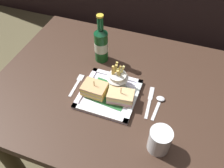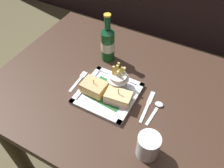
# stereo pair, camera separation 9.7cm
# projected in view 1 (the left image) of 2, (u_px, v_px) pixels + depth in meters

# --- Properties ---
(ground_plane) EXTENTS (6.00, 6.00, 0.00)m
(ground_plane) POSITION_uv_depth(u_px,v_px,m) (114.00, 159.00, 1.55)
(ground_plane) COLOR brown
(dining_table) EXTENTS (1.05, 0.82, 0.73)m
(dining_table) POSITION_uv_depth(u_px,v_px,m) (115.00, 105.00, 1.12)
(dining_table) COLOR #3B271D
(dining_table) RESTS_ON ground_plane
(square_plate) EXTENTS (0.23, 0.23, 0.02)m
(square_plate) POSITION_uv_depth(u_px,v_px,m) (109.00, 94.00, 0.98)
(square_plate) COLOR white
(square_plate) RESTS_ON dining_table
(sandwich_half_left) EXTENTS (0.10, 0.08, 0.07)m
(sandwich_half_left) POSITION_uv_depth(u_px,v_px,m) (95.00, 89.00, 0.96)
(sandwich_half_left) COLOR tan
(sandwich_half_left) RESTS_ON square_plate
(sandwich_half_right) EXTENTS (0.11, 0.08, 0.08)m
(sandwich_half_right) POSITION_uv_depth(u_px,v_px,m) (121.00, 97.00, 0.93)
(sandwich_half_right) COLOR #DCB186
(sandwich_half_right) RESTS_ON square_plate
(fries_cup) EXTENTS (0.09, 0.09, 0.11)m
(fries_cup) POSITION_uv_depth(u_px,v_px,m) (118.00, 78.00, 0.97)
(fries_cup) COLOR silver
(fries_cup) RESTS_ON square_plate
(beer_bottle) EXTENTS (0.06, 0.06, 0.24)m
(beer_bottle) POSITION_uv_depth(u_px,v_px,m) (101.00, 44.00, 1.07)
(beer_bottle) COLOR #154D1D
(beer_bottle) RESTS_ON dining_table
(water_glass) EXTENTS (0.08, 0.08, 0.10)m
(water_glass) POSITION_uv_depth(u_px,v_px,m) (159.00, 141.00, 0.79)
(water_glass) COLOR silver
(water_glass) RESTS_ON dining_table
(fork) EXTENTS (0.03, 0.13, 0.00)m
(fork) POSITION_uv_depth(u_px,v_px,m) (77.00, 84.00, 1.02)
(fork) COLOR silver
(fork) RESTS_ON dining_table
(knife) EXTENTS (0.03, 0.17, 0.00)m
(knife) POSITION_uv_depth(u_px,v_px,m) (150.00, 101.00, 0.96)
(knife) COLOR silver
(knife) RESTS_ON dining_table
(spoon) EXTENTS (0.03, 0.13, 0.01)m
(spoon) POSITION_uv_depth(u_px,v_px,m) (159.00, 102.00, 0.95)
(spoon) COLOR silver
(spoon) RESTS_ON dining_table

